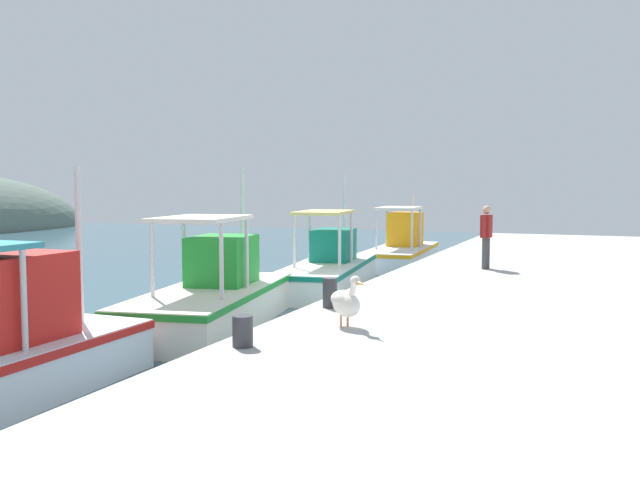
# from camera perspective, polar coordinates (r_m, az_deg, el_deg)

# --- Properties ---
(quay_pier) EXTENTS (36.00, 10.00, 0.80)m
(quay_pier) POSITION_cam_1_polar(r_m,az_deg,el_deg) (14.13, 22.81, -6.19)
(quay_pier) COLOR #B2B2AD
(quay_pier) RESTS_ON ground
(fishing_boat_third) EXTENTS (5.93, 3.02, 3.37)m
(fishing_boat_third) POSITION_cam_1_polar(r_m,az_deg,el_deg) (14.52, -8.93, -4.68)
(fishing_boat_third) COLOR silver
(fishing_boat_third) RESTS_ON ground
(fishing_boat_fourth) EXTENTS (6.01, 2.62, 3.33)m
(fishing_boat_fourth) POSITION_cam_1_polar(r_m,az_deg,el_deg) (19.33, 0.74, -2.46)
(fishing_boat_fourth) COLOR white
(fishing_boat_fourth) RESTS_ON ground
(fishing_boat_fifth) EXTENTS (5.76, 2.19, 2.62)m
(fishing_boat_fifth) POSITION_cam_1_polar(r_m,az_deg,el_deg) (25.41, 6.87, -0.75)
(fishing_boat_fifth) COLOR white
(fishing_boat_fifth) RESTS_ON ground
(pelican) EXTENTS (0.77, 0.87, 0.82)m
(pelican) POSITION_cam_1_polar(r_m,az_deg,el_deg) (10.40, 2.17, -5.12)
(pelican) COLOR tan
(pelican) RESTS_ON quay_pier
(fisherman_standing) EXTENTS (0.60, 0.26, 1.64)m
(fisherman_standing) POSITION_cam_1_polar(r_m,az_deg,el_deg) (18.17, 13.69, 0.47)
(fisherman_standing) COLOR #3F3F42
(fisherman_standing) RESTS_ON quay_pier
(mooring_bollard_third) EXTENTS (0.28, 0.28, 0.42)m
(mooring_bollard_third) POSITION_cam_1_polar(r_m,az_deg,el_deg) (9.24, -6.47, -7.57)
(mooring_bollard_third) COLOR #333338
(mooring_bollard_third) RESTS_ON quay_pier
(mooring_bollard_fourth) EXTENTS (0.26, 0.26, 0.53)m
(mooring_bollard_fourth) POSITION_cam_1_polar(r_m,az_deg,el_deg) (12.07, 0.83, -4.42)
(mooring_bollard_fourth) COLOR #333338
(mooring_bollard_fourth) RESTS_ON quay_pier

